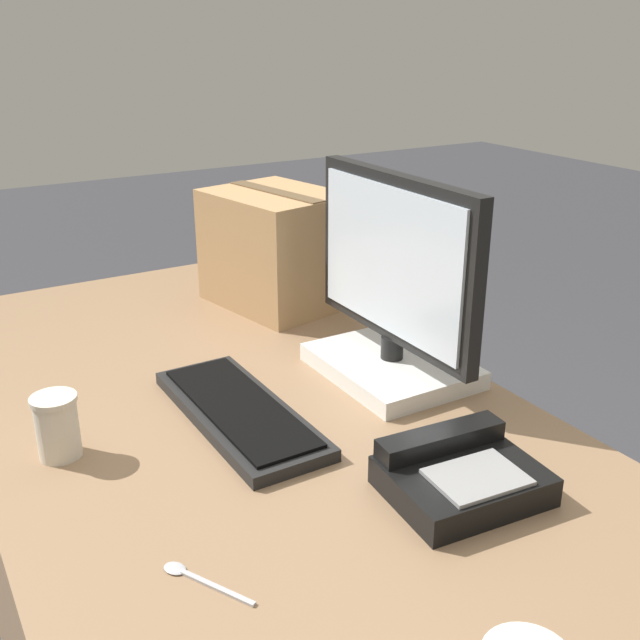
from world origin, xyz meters
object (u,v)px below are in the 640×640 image
(monitor, at_px, (393,299))
(spoon, at_px, (195,577))
(cardboard_box, at_px, (277,248))
(paper_cup_left, at_px, (57,426))
(keyboard, at_px, (240,412))
(desk_phone, at_px, (460,475))

(monitor, xyz_separation_m, spoon, (0.35, -0.55, -0.16))
(cardboard_box, bearing_deg, paper_cup_left, -54.22)
(keyboard, bearing_deg, desk_phone, 26.57)
(cardboard_box, bearing_deg, spoon, -33.64)
(cardboard_box, bearing_deg, monitor, -0.11)
(paper_cup_left, height_order, cardboard_box, cardboard_box)
(spoon, bearing_deg, desk_phone, -121.65)
(keyboard, bearing_deg, monitor, 91.45)
(keyboard, xyz_separation_m, spoon, (0.34, -0.22, -0.01))
(desk_phone, distance_m, paper_cup_left, 0.63)
(paper_cup_left, bearing_deg, desk_phone, 50.30)
(keyboard, bearing_deg, cardboard_box, 145.27)
(monitor, xyz_separation_m, keyboard, (0.01, -0.33, -0.14))
(monitor, bearing_deg, paper_cup_left, -92.33)
(desk_phone, relative_size, paper_cup_left, 2.19)
(desk_phone, bearing_deg, monitor, 163.76)
(monitor, bearing_deg, spoon, -57.49)
(keyboard, relative_size, paper_cup_left, 3.95)
(desk_phone, bearing_deg, spoon, -88.34)
(desk_phone, relative_size, spoon, 1.79)
(cardboard_box, bearing_deg, desk_phone, -9.73)
(desk_phone, xyz_separation_m, cardboard_box, (-0.85, 0.15, 0.11))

